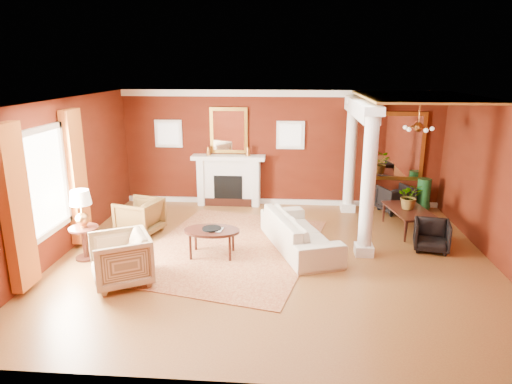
# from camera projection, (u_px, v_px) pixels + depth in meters

# --- Properties ---
(ground) EXTENTS (8.00, 8.00, 0.00)m
(ground) POSITION_uv_depth(u_px,v_px,m) (274.00, 258.00, 8.56)
(ground) COLOR brown
(ground) RESTS_ON ground
(room_shell) EXTENTS (8.04, 7.04, 2.92)m
(room_shell) POSITION_uv_depth(u_px,v_px,m) (275.00, 152.00, 8.01)
(room_shell) COLOR #52190B
(room_shell) RESTS_ON ground
(fireplace) EXTENTS (1.85, 0.42, 1.29)m
(fireplace) POSITION_uv_depth(u_px,v_px,m) (229.00, 180.00, 11.66)
(fireplace) COLOR white
(fireplace) RESTS_ON ground
(overmantel_mirror) EXTENTS (0.95, 0.07, 1.15)m
(overmantel_mirror) POSITION_uv_depth(u_px,v_px,m) (229.00, 130.00, 11.45)
(overmantel_mirror) COLOR gold
(overmantel_mirror) RESTS_ON fireplace
(flank_window_left) EXTENTS (0.70, 0.07, 0.70)m
(flank_window_left) POSITION_uv_depth(u_px,v_px,m) (169.00, 134.00, 11.61)
(flank_window_left) COLOR white
(flank_window_left) RESTS_ON room_shell
(flank_window_right) EXTENTS (0.70, 0.07, 0.70)m
(flank_window_right) POSITION_uv_depth(u_px,v_px,m) (290.00, 135.00, 11.37)
(flank_window_right) COLOR white
(flank_window_right) RESTS_ON room_shell
(left_window) EXTENTS (0.21, 2.55, 2.60)m
(left_window) POSITION_uv_depth(u_px,v_px,m) (49.00, 189.00, 7.89)
(left_window) COLOR white
(left_window) RESTS_ON room_shell
(column_front) EXTENTS (0.36, 0.36, 2.80)m
(column_front) POSITION_uv_depth(u_px,v_px,m) (368.00, 182.00, 8.33)
(column_front) COLOR white
(column_front) RESTS_ON ground
(column_back) EXTENTS (0.36, 0.36, 2.80)m
(column_back) POSITION_uv_depth(u_px,v_px,m) (351.00, 154.00, 10.92)
(column_back) COLOR white
(column_back) RESTS_ON ground
(header_beam) EXTENTS (0.30, 3.20, 0.32)m
(header_beam) POSITION_uv_depth(u_px,v_px,m) (360.00, 108.00, 9.54)
(header_beam) COLOR white
(header_beam) RESTS_ON column_front
(amber_ceiling) EXTENTS (2.30, 3.40, 0.04)m
(amber_ceiling) POSITION_uv_depth(u_px,v_px,m) (419.00, 97.00, 9.24)
(amber_ceiling) COLOR gold
(amber_ceiling) RESTS_ON room_shell
(dining_mirror) EXTENTS (1.30, 0.07, 1.70)m
(dining_mirror) POSITION_uv_depth(u_px,v_px,m) (398.00, 147.00, 11.23)
(dining_mirror) COLOR gold
(dining_mirror) RESTS_ON room_shell
(chandelier) EXTENTS (0.60, 0.62, 0.75)m
(chandelier) POSITION_uv_depth(u_px,v_px,m) (418.00, 127.00, 9.45)
(chandelier) COLOR #AC7136
(chandelier) RESTS_ON room_shell
(crown_trim) EXTENTS (8.00, 0.08, 0.16)m
(crown_trim) POSITION_uv_depth(u_px,v_px,m) (281.00, 93.00, 11.11)
(crown_trim) COLOR white
(crown_trim) RESTS_ON room_shell
(base_trim) EXTENTS (8.00, 0.08, 0.12)m
(base_trim) POSITION_uv_depth(u_px,v_px,m) (279.00, 202.00, 11.86)
(base_trim) COLOR white
(base_trim) RESTS_ON ground
(rug) EXTENTS (3.97, 4.74, 0.02)m
(rug) POSITION_uv_depth(u_px,v_px,m) (231.00, 248.00, 9.01)
(rug) COLOR maroon
(rug) RESTS_ON ground
(sofa) EXTENTS (1.44, 2.46, 0.92)m
(sofa) POSITION_uv_depth(u_px,v_px,m) (300.00, 226.00, 8.89)
(sofa) COLOR beige
(sofa) RESTS_ON ground
(armchair_leopard) EXTENTS (0.96, 0.99, 0.83)m
(armchair_leopard) POSITION_uv_depth(u_px,v_px,m) (139.00, 215.00, 9.70)
(armchair_leopard) COLOR black
(armchair_leopard) RESTS_ON ground
(armchair_stripe) EXTENTS (1.18, 1.20, 0.93)m
(armchair_stripe) POSITION_uv_depth(u_px,v_px,m) (121.00, 257.00, 7.47)
(armchair_stripe) COLOR tan
(armchair_stripe) RESTS_ON ground
(coffee_table) EXTENTS (1.05, 1.05, 0.53)m
(coffee_table) POSITION_uv_depth(u_px,v_px,m) (212.00, 232.00, 8.53)
(coffee_table) COLOR black
(coffee_table) RESTS_ON ground
(coffee_book) EXTENTS (0.18, 0.04, 0.25)m
(coffee_book) POSITION_uv_depth(u_px,v_px,m) (213.00, 224.00, 8.47)
(coffee_book) COLOR black
(coffee_book) RESTS_ON coffee_table
(side_table) EXTENTS (0.53, 0.53, 1.33)m
(side_table) POSITION_uv_depth(u_px,v_px,m) (82.00, 214.00, 8.30)
(side_table) COLOR black
(side_table) RESTS_ON ground
(dining_table) EXTENTS (0.71, 1.44, 0.77)m
(dining_table) POSITION_uv_depth(u_px,v_px,m) (410.00, 214.00, 9.86)
(dining_table) COLOR black
(dining_table) RESTS_ON ground
(dining_chair_near) EXTENTS (0.75, 0.72, 0.66)m
(dining_chair_near) POSITION_uv_depth(u_px,v_px,m) (432.00, 234.00, 8.84)
(dining_chair_near) COLOR black
(dining_chair_near) RESTS_ON ground
(dining_chair_far) EXTENTS (0.90, 0.87, 0.73)m
(dining_chair_far) POSITION_uv_depth(u_px,v_px,m) (395.00, 198.00, 11.12)
(dining_chair_far) COLOR black
(dining_chair_far) RESTS_ON ground
(green_urn) EXTENTS (0.36, 0.36, 0.87)m
(green_urn) POSITION_uv_depth(u_px,v_px,m) (423.00, 199.00, 11.08)
(green_urn) COLOR #16451C
(green_urn) RESTS_ON ground
(potted_plant) EXTENTS (0.55, 0.60, 0.44)m
(potted_plant) POSITION_uv_depth(u_px,v_px,m) (411.00, 186.00, 9.74)
(potted_plant) COLOR #26591E
(potted_plant) RESTS_ON dining_table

